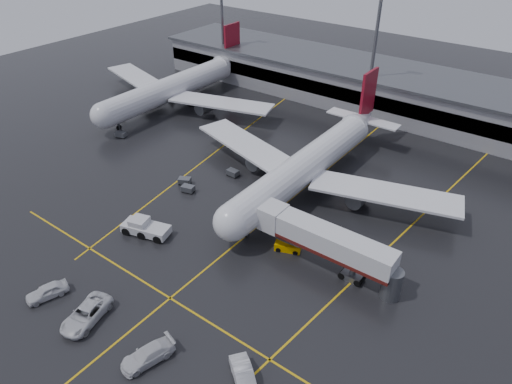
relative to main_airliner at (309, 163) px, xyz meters
The scene contains 22 objects.
ground 10.57m from the main_airliner, 90.00° to the right, with size 220.00×220.00×0.00m, color black.
apron_line_centre 10.57m from the main_airliner, 90.00° to the right, with size 0.25×90.00×0.02m, color gold.
apron_line_stop 31.98m from the main_airliner, 90.00° to the right, with size 60.00×0.25×0.02m, color gold.
apron_line_left 20.44m from the main_airliner, behind, with size 0.25×70.00×0.02m, color gold.
apron_line_right 18.49m from the main_airliner, ahead, with size 0.25×70.00×0.02m, color gold.
terminal 38.23m from the main_airliner, 90.00° to the left, with size 122.00×19.00×8.60m.
light_mast_left 56.34m from the main_airliner, 144.33° to the left, with size 3.00×1.20×25.45m.
light_mast_mid 34.26m from the main_airliner, 98.80° to the left, with size 3.00×1.20×25.45m.
main_airliner is the anchor object (origin of this frame).
second_airliner 43.68m from the main_airliner, 164.05° to the left, with size 48.80×45.60×14.10m.
jet_bridge 19.68m from the main_airliner, 52.90° to the right, with size 19.90×3.40×6.05m.
pushback_tractor 27.71m from the main_airliner, 115.59° to the right, with size 7.33×4.56×2.44m.
belt_loader 17.43m from the main_airliner, 67.86° to the right, with size 3.81×2.66×2.23m.
service_van_a 40.16m from the main_airliner, 97.40° to the right, with size 3.05×6.61×1.84m, color silver.
service_van_b 39.68m from the main_airliner, 83.44° to the right, with size 2.35×5.78×1.68m, color silver.
service_van_c 38.27m from the main_airliner, 68.22° to the right, with size 1.86×5.35×1.76m, color silver.
service_van_d 42.12m from the main_airliner, 106.62° to the right, with size 1.98×4.91×1.67m, color silver.
baggage_cart_a 20.01m from the main_airliner, 137.66° to the right, with size 2.26×1.77×1.12m.
baggage_cart_b 20.75m from the main_airliner, 144.63° to the right, with size 2.37×2.07×1.12m.
baggage_cart_c 13.41m from the main_airliner, 157.06° to the right, with size 2.04×1.37×1.12m.
baggage_cart_d 46.64m from the main_airliner, behind, with size 2.13×1.51×1.12m.
baggage_cart_e 39.65m from the main_airliner, behind, with size 2.28×1.79×1.12m.
Camera 1 is at (32.08, -47.88, 41.28)m, focal length 32.73 mm.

